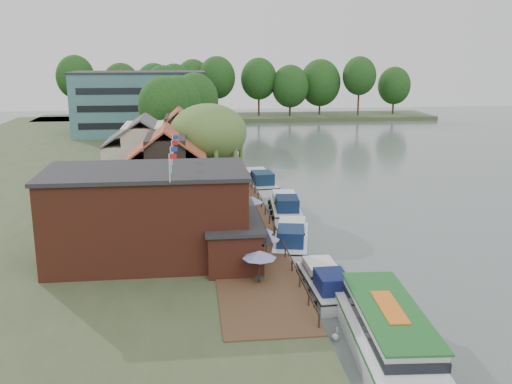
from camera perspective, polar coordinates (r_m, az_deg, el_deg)
name	(u,v)px	position (r m, az deg, el deg)	size (l,w,h in m)	color
ground	(343,258)	(48.87, 8.71, -6.58)	(260.00, 260.00, 0.00)	#53605D
land_bank	(63,175)	(82.64, -18.72, 1.65)	(50.00, 140.00, 1.00)	#384728
quay_deck	(238,216)	(56.55, -1.78, -2.46)	(6.00, 50.00, 0.10)	#47301E
quay_rail	(265,210)	(57.19, 0.87, -1.80)	(0.20, 49.00, 1.00)	black
pub	(173,214)	(44.82, -8.26, -2.19)	(20.00, 11.00, 7.30)	maroon
hotel_block	(140,103)	(114.89, -11.49, 8.70)	(25.40, 12.40, 12.30)	#38666B
cottage_a	(167,169)	(59.30, -8.90, 2.33)	(8.60, 7.60, 8.50)	black
cottage_b	(144,153)	(69.29, -11.10, 3.89)	(9.60, 8.60, 8.50)	beige
cottage_c	(179,141)	(77.98, -7.68, 5.12)	(7.60, 7.60, 8.50)	black
willow	(209,150)	(64.02, -4.75, 4.17)	(8.60, 8.60, 10.43)	#476B2D
umbrella_0	(259,267)	(40.25, 0.34, -7.47)	(2.42, 2.42, 2.38)	navy
umbrella_1	(266,248)	(43.97, 1.04, -5.59)	(2.09, 2.09, 2.38)	navy
umbrella_2	(260,240)	(45.69, 0.40, -4.83)	(2.21, 2.21, 2.38)	navy
umbrella_3	(242,217)	(51.97, -1.42, -2.51)	(2.09, 2.09, 2.38)	navy
umbrella_4	(252,209)	(54.70, -0.38, -1.67)	(2.14, 2.14, 2.38)	navy
cruiser_0	(325,279)	(41.59, 6.92, -8.62)	(2.96, 9.17, 2.19)	silver
cruiser_1	(291,235)	(50.33, 3.56, -4.34)	(3.27, 10.12, 2.46)	white
cruiser_2	(285,204)	(60.49, 2.97, -1.21)	(3.26, 10.09, 2.45)	silver
cruiser_3	(259,179)	(72.02, 0.33, 1.31)	(3.41, 10.55, 2.58)	white
tour_boat	(392,337)	(33.36, 13.41, -13.97)	(4.05, 14.37, 3.14)	silver
swan	(335,336)	(35.78, 7.91, -14.12)	(0.44, 0.44, 0.44)	white
bank_tree_0	(164,118)	(87.23, -9.20, 7.29)	(7.53, 7.53, 12.45)	#143811
bank_tree_1	(177,113)	(96.24, -7.91, 7.85)	(8.01, 8.01, 12.17)	#143811
bank_tree_2	(195,107)	(104.33, -6.12, 8.42)	(8.47, 8.47, 12.37)	#143811
bank_tree_3	(195,103)	(121.42, -6.08, 8.81)	(6.46, 6.46, 10.84)	#143811
bank_tree_4	(163,95)	(130.89, -9.25, 9.57)	(8.35, 8.35, 13.10)	#143811
bank_tree_5	(175,92)	(139.14, -8.12, 9.89)	(8.53, 8.53, 13.28)	#143811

